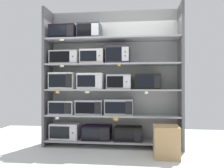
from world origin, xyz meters
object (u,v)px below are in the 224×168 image
(microwave_0, at_px, (65,131))
(shipping_carton, at_px, (166,142))
(microwave_1, at_px, (97,132))
(microwave_6, at_px, (63,81))
(microwave_2, at_px, (128,133))
(microwave_13, at_px, (64,33))
(microwave_4, at_px, (90,107))
(microwave_7, at_px, (91,81))
(microwave_10, at_px, (65,58))
(microwave_5, at_px, (119,107))
(microwave_12, at_px, (118,55))
(microwave_14, at_px, (90,32))
(microwave_9, at_px, (148,82))
(microwave_8, at_px, (119,82))
(microwave_11, at_px, (93,57))
(microwave_3, at_px, (63,107))

(microwave_0, height_order, shipping_carton, shipping_carton)
(microwave_1, bearing_deg, microwave_6, -180.00)
(microwave_2, height_order, microwave_13, microwave_13)
(microwave_0, xyz_separation_m, microwave_4, (0.50, -0.00, 0.48))
(microwave_1, xyz_separation_m, microwave_7, (-0.11, 0.00, 1.01))
(microwave_10, bearing_deg, microwave_5, 0.02)
(microwave_2, distance_m, microwave_7, 1.25)
(microwave_0, distance_m, microwave_7, 1.13)
(microwave_12, bearing_deg, microwave_14, -179.99)
(microwave_5, bearing_deg, microwave_1, -179.97)
(microwave_0, height_order, microwave_9, microwave_9)
(microwave_8, bearing_deg, microwave_13, 179.99)
(microwave_11, relative_size, microwave_13, 0.89)
(microwave_11, bearing_deg, microwave_4, -179.74)
(microwave_11, bearing_deg, microwave_13, 179.99)
(microwave_14, bearing_deg, microwave_5, 0.02)
(microwave_3, bearing_deg, microwave_2, -0.00)
(shipping_carton, bearing_deg, microwave_11, 157.39)
(microwave_0, xyz_separation_m, microwave_13, (-0.02, 0.00, 1.96))
(microwave_1, bearing_deg, microwave_4, -179.99)
(microwave_1, distance_m, microwave_14, 1.99)
(microwave_4, height_order, microwave_5, microwave_5)
(microwave_4, xyz_separation_m, microwave_12, (0.56, 0.00, 1.02))
(microwave_6, height_order, microwave_8, microwave_6)
(microwave_3, distance_m, microwave_8, 1.23)
(microwave_12, height_order, shipping_carton, microwave_12)
(microwave_5, bearing_deg, microwave_12, -179.65)
(microwave_6, relative_size, microwave_7, 0.98)
(microwave_3, bearing_deg, microwave_4, 0.02)
(microwave_4, xyz_separation_m, microwave_9, (1.13, -0.00, 0.50))
(microwave_11, xyz_separation_m, microwave_12, (0.50, -0.00, 0.03))
(microwave_5, relative_size, microwave_14, 1.22)
(microwave_12, bearing_deg, microwave_3, -179.99)
(microwave_4, xyz_separation_m, microwave_7, (0.03, 0.00, 0.51))
(microwave_8, bearing_deg, microwave_4, -179.99)
(microwave_10, bearing_deg, microwave_11, 0.04)
(microwave_0, relative_size, microwave_5, 1.03)
(microwave_1, bearing_deg, microwave_11, 179.85)
(microwave_11, bearing_deg, microwave_7, 179.98)
(microwave_6, bearing_deg, microwave_4, -0.00)
(microwave_4, relative_size, shipping_carton, 1.01)
(microwave_3, distance_m, microwave_10, 0.99)
(microwave_3, bearing_deg, microwave_8, 0.01)
(microwave_0, bearing_deg, shipping_carton, -16.45)
(microwave_7, bearing_deg, microwave_14, -179.62)
(microwave_2, relative_size, microwave_13, 1.00)
(microwave_7, xyz_separation_m, microwave_10, (-0.53, -0.00, 0.47))
(microwave_9, bearing_deg, microwave_2, -179.98)
(microwave_1, relative_size, microwave_5, 1.02)
(microwave_3, bearing_deg, microwave_14, 0.02)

